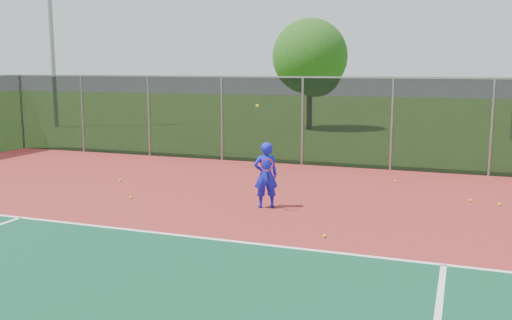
{
  "coord_description": "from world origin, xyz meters",
  "views": [
    {
      "loc": [
        2.18,
        -6.8,
        3.34
      ],
      "look_at": [
        -2.13,
        5.0,
        1.3
      ],
      "focal_mm": 40.0,
      "sensor_mm": 36.0,
      "label": 1
    }
  ],
  "objects": [
    {
      "name": "practice_ball_2",
      "position": [
        -0.28,
        3.87,
        0.06
      ],
      "size": [
        0.07,
        0.07,
        0.07
      ],
      "primitive_type": "sphere",
      "color": "#D6E61A",
      "rests_on": "court_apron"
    },
    {
      "name": "floodlight_nw",
      "position": [
        -19.55,
        19.63,
        6.87
      ],
      "size": [
        0.9,
        0.4,
        12.19
      ],
      "color": "gray",
      "rests_on": "ground"
    },
    {
      "name": "court_apron",
      "position": [
        0.0,
        2.0,
        0.01
      ],
      "size": [
        30.0,
        20.0,
        0.02
      ],
      "primitive_type": "cube",
      "color": "maroon",
      "rests_on": "ground"
    },
    {
      "name": "fence_back",
      "position": [
        0.0,
        12.0,
        1.56
      ],
      "size": [
        30.0,
        0.06,
        3.03
      ],
      "color": "black",
      "rests_on": "court_apron"
    },
    {
      "name": "tennis_player",
      "position": [
        -2.18,
        5.81,
        0.81
      ],
      "size": [
        0.69,
        0.72,
        2.46
      ],
      "color": "#161CD7",
      "rests_on": "court_apron"
    },
    {
      "name": "practice_ball_1",
      "position": [
        -5.71,
        5.48,
        0.06
      ],
      "size": [
        0.07,
        0.07,
        0.07
      ],
      "primitive_type": "sphere",
      "color": "#D6E61A",
      "rests_on": "court_apron"
    },
    {
      "name": "practice_ball_3",
      "position": [
        -7.25,
        7.31,
        0.06
      ],
      "size": [
        0.07,
        0.07,
        0.07
      ],
      "primitive_type": "sphere",
      "color": "#D6E61A",
      "rests_on": "court_apron"
    },
    {
      "name": "practice_ball_0",
      "position": [
        2.46,
        8.12,
        0.06
      ],
      "size": [
        0.07,
        0.07,
        0.07
      ],
      "primitive_type": "sphere",
      "color": "#D6E61A",
      "rests_on": "court_apron"
    },
    {
      "name": "tree_back_left",
      "position": [
        -5.66,
        23.34,
        3.73
      ],
      "size": [
        4.05,
        4.05,
        5.95
      ],
      "color": "#3D2616",
      "rests_on": "ground"
    },
    {
      "name": "practice_ball_4",
      "position": [
        0.41,
        9.94,
        0.06
      ],
      "size": [
        0.07,
        0.07,
        0.07
      ],
      "primitive_type": "sphere",
      "color": "#D6E61A",
      "rests_on": "court_apron"
    },
    {
      "name": "practice_ball_7",
      "position": [
        3.11,
        7.91,
        0.06
      ],
      "size": [
        0.07,
        0.07,
        0.07
      ],
      "primitive_type": "sphere",
      "color": "#D6E61A",
      "rests_on": "court_apron"
    }
  ]
}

